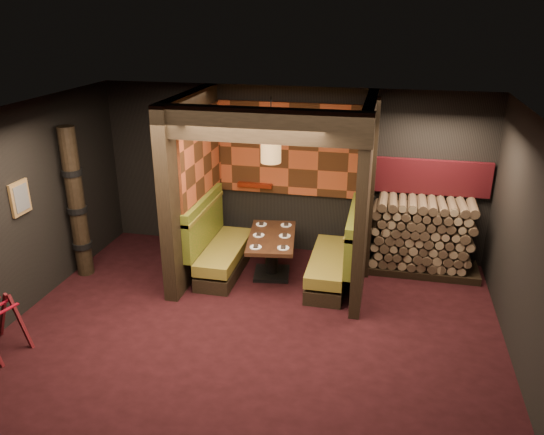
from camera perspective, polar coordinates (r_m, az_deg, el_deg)
The scene contains 22 objects.
floor at distance 7.17m, azimuth -2.31°, elevation -12.44°, with size 6.50×5.50×0.02m, color black.
ceiling at distance 6.05m, azimuth -2.72°, elevation 10.70°, with size 6.50×5.50×0.02m, color black.
wall_back at distance 9.01m, azimuth 2.02°, elevation 4.96°, with size 6.50×0.02×2.85m, color black.
wall_front at distance 4.24m, azimuth -12.55°, elevation -16.47°, with size 6.50×0.02×2.85m, color black.
wall_left at distance 7.93m, azimuth -25.92°, elevation 0.36°, with size 0.02×5.50×2.85m, color black.
wall_right at distance 6.51m, azimuth 26.52°, elevation -4.15°, with size 0.02×5.50×2.85m, color black.
partition_left at distance 8.35m, azimuth -8.57°, elevation 3.36°, with size 0.20×2.20×2.85m, color black.
partition_right at distance 7.87m, azimuth 9.92°, elevation 2.15°, with size 0.15×2.10×2.85m, color black.
header_beam at distance 6.77m, azimuth -1.33°, elevation 9.89°, with size 2.85×0.18×0.44m, color black.
tapa_back_panel at distance 8.87m, azimuth 1.84°, elevation 7.33°, with size 2.40×0.06×1.55m, color #AA4522.
tapa_side_panel at distance 8.34m, azimuth -7.53°, elevation 6.45°, with size 0.04×1.85×1.45m, color #AA4522.
lacquer_shelf at distance 9.11m, azimuth -1.84°, elevation 3.53°, with size 0.60×0.12×0.07m, color #621608.
booth_bench_left at distance 8.60m, azimuth -5.77°, elevation -3.30°, with size 0.68×1.60×1.14m.
booth_bench_right at distance 8.24m, azimuth 6.89°, elevation -4.50°, with size 0.68×1.60×1.14m.
dining_table at distance 8.38m, azimuth -0.03°, elevation -3.46°, with size 0.89×1.39×0.69m.
place_settings at distance 8.28m, azimuth -0.03°, elevation -1.93°, with size 0.71×1.12×0.03m.
pendant_lamp at distance 7.77m, azimuth -0.12°, elevation 7.55°, with size 0.30×0.30×0.96m.
framed_picture at distance 7.91m, azimuth -25.47°, elevation 1.91°, with size 0.05×0.36×0.46m.
totem_column at distance 8.72m, azimuth -20.28°, elevation 1.35°, with size 0.31×0.31×2.40m.
firewood_stack at distance 8.80m, azimuth 16.24°, elevation -1.99°, with size 1.73×0.70×1.22m.
mosaic_header at distance 8.81m, azimuth 16.74°, elevation 4.18°, with size 1.83×0.10×0.56m, color maroon.
bay_front_post at distance 8.12m, azimuth 10.66°, elevation 2.69°, with size 0.08×0.08×2.85m, color black.
Camera 1 is at (1.57, -5.74, 4.00)m, focal length 35.00 mm.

